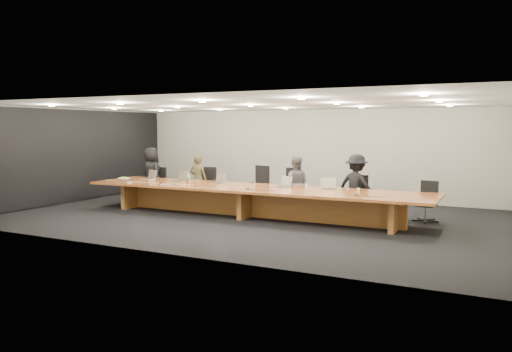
% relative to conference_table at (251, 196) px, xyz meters
% --- Properties ---
extents(ground, '(12.00, 12.00, 0.00)m').
position_rel_conference_table_xyz_m(ground, '(0.00, 0.00, -0.52)').
color(ground, black).
rests_on(ground, ground).
extents(back_wall, '(12.00, 0.02, 2.80)m').
position_rel_conference_table_xyz_m(back_wall, '(0.00, 4.00, 0.88)').
color(back_wall, beige).
rests_on(back_wall, ground).
extents(left_wall_panel, '(0.08, 7.84, 2.74)m').
position_rel_conference_table_xyz_m(left_wall_panel, '(-5.94, 0.00, 0.85)').
color(left_wall_panel, black).
rests_on(left_wall_panel, ground).
extents(conference_table, '(9.00, 1.80, 0.75)m').
position_rel_conference_table_xyz_m(conference_table, '(0.00, 0.00, 0.00)').
color(conference_table, brown).
rests_on(conference_table, ground).
extents(chair_far_left, '(0.53, 0.53, 1.04)m').
position_rel_conference_table_xyz_m(chair_far_left, '(-3.90, 1.23, -0.00)').
color(chair_far_left, black).
rests_on(chair_far_left, ground).
extents(chair_left, '(0.67, 0.67, 1.11)m').
position_rel_conference_table_xyz_m(chair_left, '(-2.07, 1.22, 0.03)').
color(chair_left, black).
rests_on(chair_left, ground).
extents(chair_mid_left, '(0.78, 0.78, 1.20)m').
position_rel_conference_table_xyz_m(chair_mid_left, '(-0.50, 1.31, 0.08)').
color(chair_mid_left, black).
rests_on(chair_mid_left, ground).
extents(chair_mid_right, '(0.74, 0.74, 1.16)m').
position_rel_conference_table_xyz_m(chair_mid_right, '(0.45, 1.33, 0.06)').
color(chair_mid_right, black).
rests_on(chair_mid_right, ground).
extents(chair_right, '(0.55, 0.55, 1.06)m').
position_rel_conference_table_xyz_m(chair_right, '(2.37, 1.27, 0.01)').
color(chair_right, black).
rests_on(chair_right, ground).
extents(chair_far_right, '(0.61, 0.61, 0.99)m').
position_rel_conference_table_xyz_m(chair_far_right, '(4.05, 1.21, -0.03)').
color(chair_far_right, black).
rests_on(chair_far_right, ground).
extents(person_a, '(0.93, 0.77, 1.62)m').
position_rel_conference_table_xyz_m(person_a, '(-4.07, 1.23, 0.29)').
color(person_a, black).
rests_on(person_a, ground).
extents(person_b, '(0.57, 0.41, 1.46)m').
position_rel_conference_table_xyz_m(person_b, '(-2.33, 1.17, 0.21)').
color(person_b, '#3A361F').
rests_on(person_b, ground).
extents(person_c, '(0.84, 0.73, 1.47)m').
position_rel_conference_table_xyz_m(person_c, '(0.70, 1.25, 0.22)').
color(person_c, '#4F5051').
rests_on(person_c, ground).
extents(person_d, '(1.13, 0.81, 1.57)m').
position_rel_conference_table_xyz_m(person_d, '(2.37, 1.20, 0.26)').
color(person_d, black).
rests_on(person_d, ground).
extents(laptop_a, '(0.42, 0.35, 0.28)m').
position_rel_conference_table_xyz_m(laptop_a, '(-3.48, 0.35, 0.37)').
color(laptop_a, beige).
rests_on(laptop_a, conference_table).
extents(laptop_b, '(0.40, 0.32, 0.28)m').
position_rel_conference_table_xyz_m(laptop_b, '(-2.35, 0.31, 0.37)').
color(laptop_b, tan).
rests_on(laptop_b, conference_table).
extents(laptop_c, '(0.41, 0.35, 0.28)m').
position_rel_conference_table_xyz_m(laptop_c, '(-1.14, 0.27, 0.37)').
color(laptop_c, tan).
rests_on(laptop_c, conference_table).
extents(laptop_d, '(0.44, 0.39, 0.29)m').
position_rel_conference_table_xyz_m(laptop_d, '(0.76, 0.27, 0.37)').
color(laptop_d, '#B6A88B').
rests_on(laptop_d, conference_table).
extents(laptop_e, '(0.44, 0.39, 0.29)m').
position_rel_conference_table_xyz_m(laptop_e, '(1.92, 0.35, 0.37)').
color(laptop_e, '#B9AE8D').
rests_on(laptop_e, conference_table).
extents(water_bottle, '(0.08, 0.08, 0.22)m').
position_rel_conference_table_xyz_m(water_bottle, '(-1.93, 0.11, 0.34)').
color(water_bottle, '#ACBCB9').
rests_on(water_bottle, conference_table).
extents(amber_mug, '(0.09, 0.09, 0.09)m').
position_rel_conference_table_xyz_m(amber_mug, '(-1.92, 0.04, 0.28)').
color(amber_mug, brown).
rests_on(amber_mug, conference_table).
extents(paper_cup_near, '(0.08, 0.08, 0.08)m').
position_rel_conference_table_xyz_m(paper_cup_near, '(1.32, 0.43, 0.27)').
color(paper_cup_near, silver).
rests_on(paper_cup_near, conference_table).
extents(paper_cup_far, '(0.08, 0.08, 0.08)m').
position_rel_conference_table_xyz_m(paper_cup_far, '(2.66, 0.31, 0.27)').
color(paper_cup_far, silver).
rests_on(paper_cup_far, conference_table).
extents(notepad, '(0.27, 0.22, 0.02)m').
position_rel_conference_table_xyz_m(notepad, '(-4.35, 0.29, 0.24)').
color(notepad, white).
rests_on(notepad, conference_table).
extents(lime_gadget, '(0.16, 0.11, 0.02)m').
position_rel_conference_table_xyz_m(lime_gadget, '(-4.34, 0.28, 0.26)').
color(lime_gadget, '#58BD32').
rests_on(lime_gadget, notepad).
extents(av_box, '(0.24, 0.20, 0.03)m').
position_rel_conference_table_xyz_m(av_box, '(-3.47, -0.56, 0.24)').
color(av_box, silver).
rests_on(av_box, conference_table).
extents(mic_left, '(0.15, 0.15, 0.03)m').
position_rel_conference_table_xyz_m(mic_left, '(-2.51, -0.36, 0.24)').
color(mic_left, black).
rests_on(mic_left, conference_table).
extents(mic_center, '(0.14, 0.14, 0.03)m').
position_rel_conference_table_xyz_m(mic_center, '(0.13, -0.43, 0.24)').
color(mic_center, black).
rests_on(mic_center, conference_table).
extents(mic_right, '(0.16, 0.16, 0.03)m').
position_rel_conference_table_xyz_m(mic_right, '(2.79, -0.35, 0.24)').
color(mic_right, black).
rests_on(mic_right, conference_table).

